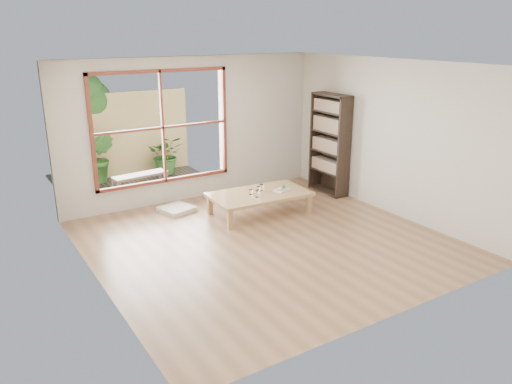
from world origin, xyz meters
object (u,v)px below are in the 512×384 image
at_px(food_tray, 282,189).
at_px(garden_bench, 140,177).
at_px(bookshelf, 330,144).
at_px(low_table, 259,195).

xyz_separation_m(food_tray, garden_bench, (-1.73, 2.33, -0.08)).
xyz_separation_m(bookshelf, food_tray, (-1.38, -0.38, -0.56)).
bearing_deg(low_table, garden_bench, 123.78).
relative_size(low_table, garden_bench, 1.58).
height_order(low_table, food_tray, food_tray).
bearing_deg(garden_bench, bookshelf, -38.45).
bearing_deg(garden_bench, low_table, -65.68).
bearing_deg(bookshelf, food_tray, -164.43).
height_order(low_table, garden_bench, low_table).
relative_size(food_tray, garden_bench, 0.29).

